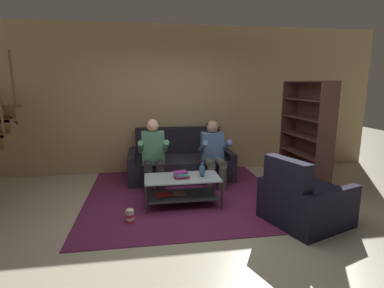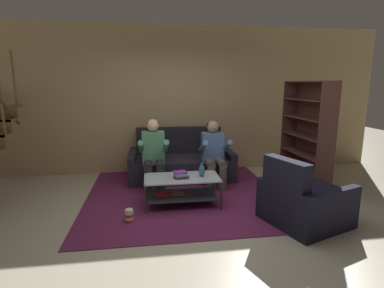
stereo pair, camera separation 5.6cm
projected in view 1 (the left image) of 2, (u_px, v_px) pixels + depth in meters
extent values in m
plane|color=#B9B399|center=(198.00, 221.00, 3.95)|extent=(16.80, 16.80, 0.00)
cube|color=tan|center=(177.00, 100.00, 6.05)|extent=(8.40, 0.12, 2.90)
cylinder|color=brown|center=(0.00, 105.00, 4.53)|extent=(0.04, 0.04, 0.90)
cylinder|color=brown|center=(12.00, 78.00, 4.97)|extent=(0.04, 0.04, 0.90)
cube|color=#22202C|center=(181.00, 168.00, 5.72)|extent=(1.68, 0.98, 0.41)
cube|color=black|center=(178.00, 140.00, 6.01)|extent=(1.68, 0.18, 0.52)
cube|color=#22202C|center=(132.00, 167.00, 5.57)|extent=(0.13, 0.98, 0.53)
cube|color=#22202C|center=(226.00, 163.00, 5.84)|extent=(0.13, 0.98, 0.53)
cylinder|color=#2A282B|center=(148.00, 183.00, 4.85)|extent=(0.14, 0.14, 0.41)
cylinder|color=#2A282B|center=(161.00, 182.00, 4.88)|extent=(0.14, 0.14, 0.41)
cylinder|color=#2A282B|center=(148.00, 165.00, 4.97)|extent=(0.14, 0.42, 0.14)
cylinder|color=#2A282B|center=(160.00, 165.00, 5.01)|extent=(0.14, 0.42, 0.14)
cube|color=#518F6C|center=(153.00, 148.00, 5.14)|extent=(0.38, 0.22, 0.57)
cylinder|color=#518F6C|center=(141.00, 147.00, 4.93)|extent=(0.09, 0.49, 0.31)
cylinder|color=#518F6C|center=(166.00, 146.00, 4.99)|extent=(0.09, 0.49, 0.31)
sphere|color=#EEB497|center=(153.00, 125.00, 5.07)|extent=(0.21, 0.21, 0.21)
ellipsoid|color=black|center=(152.00, 124.00, 5.08)|extent=(0.21, 0.21, 0.13)
cylinder|color=#57554C|center=(211.00, 179.00, 5.01)|extent=(0.14, 0.14, 0.41)
cylinder|color=#57554C|center=(223.00, 179.00, 5.04)|extent=(0.14, 0.14, 0.41)
cylinder|color=#57554C|center=(209.00, 163.00, 5.13)|extent=(0.14, 0.42, 0.14)
cylinder|color=#57554C|center=(220.00, 162.00, 5.16)|extent=(0.14, 0.42, 0.14)
cube|color=#5374A9|center=(212.00, 147.00, 5.31)|extent=(0.38, 0.22, 0.53)
cylinder|color=#5374A9|center=(203.00, 147.00, 5.09)|extent=(0.09, 0.49, 0.31)
cylinder|color=#5374A9|center=(226.00, 146.00, 5.15)|extent=(0.09, 0.49, 0.31)
sphere|color=tan|center=(212.00, 127.00, 5.23)|extent=(0.21, 0.21, 0.21)
ellipsoid|color=black|center=(212.00, 125.00, 5.25)|extent=(0.21, 0.21, 0.13)
cube|color=#AFC2C9|center=(182.00, 178.00, 4.39)|extent=(1.10, 0.57, 0.02)
cube|color=#353C44|center=(182.00, 195.00, 4.45)|extent=(1.01, 0.52, 0.02)
cylinder|color=#2C2E28|center=(146.00, 200.00, 4.09)|extent=(0.03, 0.03, 0.43)
cylinder|color=#2C2E28|center=(222.00, 196.00, 4.26)|extent=(0.03, 0.03, 0.43)
cylinder|color=#2C2E28|center=(146.00, 187.00, 4.62)|extent=(0.03, 0.03, 0.43)
cylinder|color=#2C2E28|center=(213.00, 183.00, 4.78)|extent=(0.03, 0.03, 0.43)
cube|color=red|center=(164.00, 195.00, 4.41)|extent=(0.23, 0.18, 0.03)
cube|color=#9C6F55|center=(179.00, 194.00, 4.46)|extent=(0.22, 0.15, 0.02)
cube|color=#632148|center=(182.00, 191.00, 5.02)|extent=(3.06, 3.30, 0.01)
cube|color=#775069|center=(182.00, 191.00, 5.02)|extent=(1.68, 1.82, 0.00)
ellipsoid|color=#355E89|center=(202.00, 171.00, 4.41)|extent=(0.09, 0.09, 0.18)
cylinder|color=#355E89|center=(202.00, 165.00, 4.39)|extent=(0.04, 0.04, 0.04)
cube|color=red|center=(181.00, 177.00, 4.36)|extent=(0.23, 0.14, 0.03)
cube|color=#963B93|center=(181.00, 176.00, 4.35)|extent=(0.20, 0.19, 0.02)
cube|color=teal|center=(182.00, 174.00, 4.34)|extent=(0.22, 0.18, 0.02)
cube|color=#922D91|center=(180.00, 172.00, 4.35)|extent=(0.21, 0.18, 0.02)
cube|color=#4E2B28|center=(288.00, 131.00, 5.60)|extent=(0.31, 0.03, 1.83)
cube|color=#4E2B28|center=(326.00, 142.00, 4.52)|extent=(0.31, 0.03, 1.83)
cube|color=#4E2B28|center=(313.00, 136.00, 5.08)|extent=(0.07, 1.15, 1.83)
cube|color=#4E2B28|center=(301.00, 187.00, 5.24)|extent=(0.36, 1.12, 0.02)
cube|color=#4E2B28|center=(303.00, 170.00, 5.18)|extent=(0.36, 1.12, 0.02)
cube|color=#4E2B28|center=(304.00, 153.00, 5.12)|extent=(0.36, 1.12, 0.02)
cube|color=#4E2B28|center=(305.00, 136.00, 5.06)|extent=(0.36, 1.12, 0.02)
cube|color=#4E2B28|center=(307.00, 118.00, 5.00)|extent=(0.36, 1.12, 0.02)
cube|color=#4E2B28|center=(308.00, 100.00, 4.94)|extent=(0.36, 1.12, 0.02)
cube|color=#4E2B28|center=(309.00, 81.00, 4.88)|extent=(0.36, 1.12, 0.02)
cube|color=#388E4E|center=(285.00, 172.00, 5.71)|extent=(0.21, 0.06, 0.20)
cube|color=#7394BC|center=(288.00, 173.00, 5.66)|extent=(0.24, 0.05, 0.21)
cube|color=orange|center=(289.00, 174.00, 5.62)|extent=(0.27, 0.04, 0.18)
cube|color=red|center=(290.00, 174.00, 5.57)|extent=(0.24, 0.05, 0.21)
cube|color=red|center=(292.00, 175.00, 5.52)|extent=(0.26, 0.05, 0.20)
cube|color=#799DBC|center=(294.00, 177.00, 5.47)|extent=(0.27, 0.05, 0.19)
cube|color=orange|center=(294.00, 176.00, 5.40)|extent=(0.23, 0.06, 0.24)
cube|color=#769FB6|center=(296.00, 177.00, 5.36)|extent=(0.24, 0.05, 0.24)
cube|color=black|center=(306.00, 205.00, 3.89)|extent=(1.07, 0.92, 0.46)
cube|color=black|center=(287.00, 177.00, 3.63)|extent=(0.37, 0.67, 0.44)
cube|color=black|center=(332.00, 213.00, 3.55)|extent=(0.89, 0.41, 0.56)
cube|color=black|center=(284.00, 192.00, 4.21)|extent=(0.89, 0.41, 0.56)
cylinder|color=red|center=(130.00, 221.00, 3.91)|extent=(0.11, 0.11, 0.04)
cylinder|color=white|center=(130.00, 218.00, 3.90)|extent=(0.11, 0.11, 0.04)
cylinder|color=red|center=(130.00, 215.00, 3.89)|extent=(0.11, 0.11, 0.04)
cylinder|color=white|center=(130.00, 213.00, 3.89)|extent=(0.11, 0.11, 0.04)
ellipsoid|color=beige|center=(130.00, 210.00, 3.88)|extent=(0.11, 0.11, 0.04)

